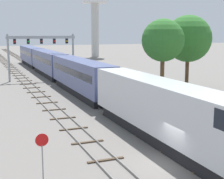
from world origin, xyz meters
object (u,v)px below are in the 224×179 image
(signal_gantry, at_px, (42,46))
(trackside_tree_left, at_px, (163,41))
(stop_sign, at_px, (42,150))
(trackside_tree_mid, at_px, (188,39))
(passenger_train, at_px, (61,68))
(water_tower, at_px, (95,3))

(signal_gantry, bearing_deg, trackside_tree_left, -60.10)
(stop_sign, height_order, trackside_tree_mid, trackside_tree_mid)
(passenger_train, bearing_deg, trackside_tree_left, -58.85)
(water_tower, relative_size, trackside_tree_mid, 2.11)
(signal_gantry, distance_m, trackside_tree_left, 24.52)
(trackside_tree_left, distance_m, trackside_tree_mid, 8.52)
(signal_gantry, xyz_separation_m, water_tower, (27.47, 50.03, 12.20))
(passenger_train, relative_size, signal_gantry, 7.25)
(passenger_train, xyz_separation_m, signal_gantry, (-2.25, 4.75, 3.44))
(signal_gantry, height_order, trackside_tree_left, trackside_tree_left)
(signal_gantry, distance_m, stop_sign, 42.74)
(trackside_tree_mid, bearing_deg, passenger_train, 145.30)
(signal_gantry, xyz_separation_m, stop_sign, (-7.75, -41.82, -4.17))
(stop_sign, xyz_separation_m, trackside_tree_left, (19.95, 20.60, 5.56))
(trackside_tree_left, bearing_deg, water_tower, 77.91)
(water_tower, relative_size, trackside_tree_left, 2.28)
(stop_sign, distance_m, trackside_tree_left, 29.22)
(trackside_tree_mid, bearing_deg, stop_sign, -137.05)
(passenger_train, xyz_separation_m, water_tower, (25.22, 54.78, 15.64))
(signal_gantry, distance_m, trackside_tree_mid, 25.54)
(trackside_tree_mid, bearing_deg, signal_gantry, 139.39)
(stop_sign, bearing_deg, trackside_tree_mid, 42.95)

